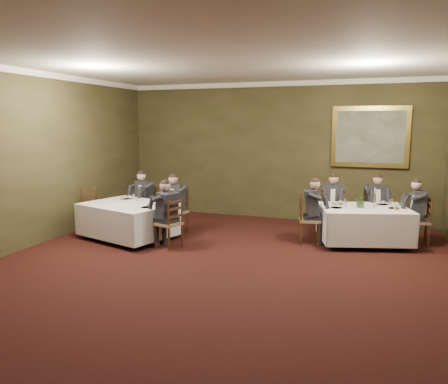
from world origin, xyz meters
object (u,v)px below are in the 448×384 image
Objects in this scene: chair_sec_backleft at (145,215)px; diner_sec_backleft at (145,206)px; chair_main_backright at (374,221)px; painting at (370,137)px; diner_main_endright at (419,220)px; chair_sec_endright at (169,234)px; centerpiece at (361,201)px; diner_main_backright at (375,211)px; diner_main_endleft at (310,219)px; chair_main_backleft at (332,220)px; chair_sec_backright at (177,221)px; table_second at (129,218)px; chair_sec_endleft at (94,219)px; diner_main_backleft at (332,211)px; diner_sec_endright at (169,222)px; table_main at (364,222)px; candlestick at (374,200)px; chair_main_endleft at (309,230)px; chair_main_endright at (418,231)px; diner_sec_backright at (176,211)px.

chair_sec_backleft is 0.23m from diner_sec_backleft.
chair_main_backright is 0.56× the size of painting.
chair_sec_endright is at bearing 107.62° from diner_main_endright.
centerpiece is at bearing -92.26° from painting.
diner_main_backright is 1.00× the size of diner_main_endleft.
chair_main_backleft and chair_sec_backright have the same top height.
chair_sec_endleft reaches higher than table_second.
chair_sec_endright and chair_sec_endleft have the same top height.
painting is at bearing -139.78° from chair_sec_backright.
chair_main_backleft is 4.39m from diner_sec_backleft.
diner_main_backright is at bearing 75.06° from centerpiece.
painting is at bearing -126.98° from diner_main_backleft.
diner_main_endright is 5.14m from chair_sec_backright.
diner_sec_endright is (-2.95, -2.30, 0.00)m from diner_main_backleft.
chair_sec_endright is at bearing -156.62° from centerpiece.
chair_main_backright is at bearing 78.77° from table_main.
diner_main_endright reaches higher than chair_sec_backright.
diner_main_backright is at bearing -38.76° from diner_sec_endright.
table_second is 2.20× the size of chair_main_backleft.
chair_main_backright is at bearing -75.98° from painting.
diner_main_endleft is 1.00× the size of diner_sec_endright.
diner_main_endleft is 1.35× the size of chair_sec_endright.
table_main is at bearing -145.22° from candlestick.
chair_main_endleft is at bearing -166.03° from chair_sec_backright.
diner_main_backleft and diner_sec_endright have the same top height.
diner_main_endright is 2.44m from painting.
chair_sec_endright is at bearing 13.63° from diner_main_backright.
table_main is 1.01m from diner_main_backleft.
diner_main_backleft reaches higher than candlestick.
chair_main_backright is (0.90, 0.26, 0.00)m from chair_main_backleft.
painting reaches higher than table_second.
candlestick reaches higher than centerpiece.
chair_main_endright is 6.07m from chair_sec_backleft.
chair_main_endright is at bearing -156.41° from diner_sec_backleft.
chair_main_backleft is 1.00× the size of chair_sec_endleft.
candlestick is (4.97, 1.37, 0.47)m from table_second.
table_main is 1.10m from diner_main_endright.
chair_sec_endright is 3.56× the size of centerpiece.
chair_main_endleft is 4.89m from chair_sec_endleft.
diner_main_backright is 4.48m from diner_sec_backright.
candlestick is at bearing -157.73° from chair_sec_backleft.
diner_main_backright is (0.00, -0.01, 0.23)m from chair_main_backright.
diner_sec_endright is (-3.85, -2.58, 0.23)m from chair_main_backright.
chair_sec_backleft is 2.44× the size of candlestick.
chair_sec_backleft is (-0.21, 1.07, -0.17)m from table_second.
chair_sec_backright is (0.97, -0.28, -0.23)m from diner_sec_backleft.
diner_main_endleft is 4.91m from chair_sec_endleft.
painting is (4.02, 2.26, 1.86)m from chair_sec_backright.
diner_main_endright is 5.08m from diner_sec_endright.
chair_sec_backleft is at bearing -178.40° from centerpiece.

